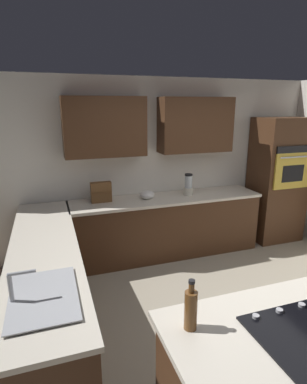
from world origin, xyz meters
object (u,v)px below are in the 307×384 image
sink_unit (42,296)px  oil_bottle (191,309)px  blender (188,186)px  mixing_bowl (147,195)px  wall_oven (277,180)px  spice_rack (101,192)px

sink_unit → oil_bottle: 1.05m
blender → mixing_bowl: blender is taller
wall_oven → oil_bottle: bearing=43.1°
sink_unit → blender: size_ratio=2.18×
blender → oil_bottle: 2.95m
spice_rack → wall_oven: bearing=178.3°
mixing_bowl → oil_bottle: (0.58, 2.68, 0.07)m
sink_unit → mixing_bowl: size_ratio=3.24×
blender → spice_rack: (1.30, -0.06, 0.00)m
spice_rack → sink_unit: bearing=69.9°
wall_oven → mixing_bowl: wall_oven is taller
mixing_bowl → wall_oven: bearing=179.3°
sink_unit → spice_rack: (-0.78, -2.12, 0.12)m
wall_oven → spice_rack: size_ratio=7.11×
blender → mixing_bowl: (0.65, 0.00, -0.08)m
mixing_bowl → spice_rack: bearing=-5.0°
wall_oven → sink_unit: 4.21m
sink_unit → mixing_bowl: (-1.43, -2.07, 0.04)m
blender → oil_bottle: oil_bottle is taller
blender → oil_bottle: bearing=65.3°
wall_oven → sink_unit: bearing=29.0°
mixing_bowl → spice_rack: spice_rack is taller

